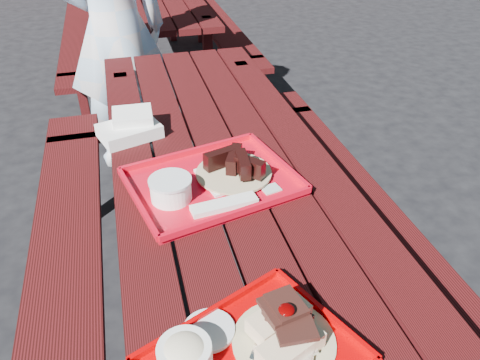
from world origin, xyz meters
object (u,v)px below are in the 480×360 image
(person, at_px, (115,30))
(near_tray, at_px, (248,350))
(far_tray, at_px, (211,181))
(picnic_table_far, at_px, (149,12))
(picnic_table_near, at_px, (229,218))

(person, bearing_deg, near_tray, 84.81)
(near_tray, xyz_separation_m, far_tray, (0.05, 0.62, -0.01))
(far_tray, bearing_deg, person, 98.30)
(picnic_table_far, bearing_deg, person, -102.16)
(picnic_table_far, height_order, near_tray, near_tray)
(picnic_table_near, bearing_deg, far_tray, -136.95)
(person, bearing_deg, far_tray, 88.65)
(far_tray, xyz_separation_m, person, (-0.22, 1.51, 0.05))
(far_tray, bearing_deg, picnic_table_far, 88.55)
(far_tray, height_order, person, person)
(far_tray, bearing_deg, picnic_table_near, 43.05)
(picnic_table_near, height_order, far_tray, far_tray)
(picnic_table_near, distance_m, picnic_table_far, 2.80)
(picnic_table_far, height_order, far_tray, far_tray)
(picnic_table_far, height_order, person, person)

